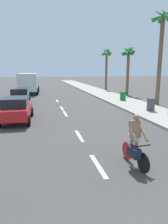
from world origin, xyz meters
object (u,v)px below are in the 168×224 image
object	(u,v)px
cyclist	(135,143)
palm_tree_distant	(107,57)
palm_tree_far	(128,56)
parked_car_red	(16,108)
trash_bin_near	(151,104)
palm_tree_mid	(162,35)
parked_car_teal	(20,96)
trash_bin_far	(123,96)
delivery_truck	(29,83)

from	to	relation	value
cyclist	palm_tree_distant	distance (m)	27.76
palm_tree_far	palm_tree_distant	xyz separation A→B (m)	(-0.49, 7.19, 0.39)
parked_car_red	trash_bin_near	world-z (taller)	parked_car_red
parked_car_red	palm_tree_mid	size ratio (longest dim) A/B	0.47
parked_car_teal	parked_car_red	bearing A→B (deg)	-87.97
cyclist	trash_bin_far	size ratio (longest dim) A/B	2.02
parked_car_red	trash_bin_near	bearing A→B (deg)	5.67
cyclist	delivery_truck	distance (m)	23.78
delivery_truck	palm_tree_distant	bearing A→B (deg)	15.23
trash_bin_near	trash_bin_far	bearing A→B (deg)	88.59
parked_car_red	palm_tree_far	xyz separation A→B (m)	(12.92, 11.60, 4.13)
cyclist	trash_bin_far	bearing A→B (deg)	-116.64
delivery_truck	trash_bin_far	bearing A→B (deg)	-42.06
parked_car_red	palm_tree_far	size ratio (longest dim) A/B	0.63
parked_car_teal	palm_tree_mid	world-z (taller)	palm_tree_mid
cyclist	delivery_truck	bearing A→B (deg)	-84.04
palm_tree_mid	palm_tree_distant	xyz separation A→B (m)	(0.03, 15.11, -0.99)
palm_tree_far	palm_tree_distant	size ratio (longest dim) A/B	0.93
cyclist	parked_car_red	bearing A→B (deg)	-63.33
palm_tree_mid	parked_car_teal	bearing A→B (deg)	166.73
parked_car_teal	trash_bin_near	world-z (taller)	parked_car_teal
parked_car_teal	cyclist	bearing A→B (deg)	-71.74
delivery_truck	cyclist	bearing A→B (deg)	-77.20
palm_tree_mid	trash_bin_near	distance (m)	6.95
trash_bin_near	parked_car_red	bearing A→B (deg)	-176.63
trash_bin_far	palm_tree_mid	bearing A→B (deg)	-47.95
parked_car_red	delivery_truck	xyz separation A→B (m)	(0.13, 15.92, 0.67)
delivery_truck	trash_bin_far	size ratio (longest dim) A/B	7.01
palm_tree_distant	trash_bin_near	world-z (taller)	palm_tree_distant
parked_car_teal	trash_bin_near	bearing A→B (deg)	-31.52
palm_tree_far	delivery_truck	bearing A→B (deg)	161.34
parked_car_red	parked_car_teal	size ratio (longest dim) A/B	1.03
delivery_truck	palm_tree_far	distance (m)	13.94
palm_tree_far	palm_tree_mid	bearing A→B (deg)	-93.75
cyclist	trash_bin_far	world-z (taller)	cyclist
parked_car_teal	palm_tree_far	world-z (taller)	palm_tree_far
palm_tree_distant	trash_bin_far	bearing A→B (deg)	-100.74
palm_tree_distant	trash_bin_far	world-z (taller)	palm_tree_distant
delivery_truck	trash_bin_far	distance (m)	13.87
parked_car_red	delivery_truck	bearing A→B (deg)	91.82
palm_tree_far	trash_bin_near	world-z (taller)	palm_tree_far
palm_tree_distant	trash_bin_far	distance (m)	13.60
trash_bin_far	trash_bin_near	bearing A→B (deg)	-91.41
cyclist	trash_bin_near	world-z (taller)	cyclist
parked_car_red	trash_bin_far	world-z (taller)	parked_car_red
delivery_truck	palm_tree_mid	size ratio (longest dim) A/B	0.73
delivery_truck	trash_bin_near	bearing A→B (deg)	-55.34
palm_tree_mid	palm_tree_far	size ratio (longest dim) A/B	1.35
palm_tree_mid	trash_bin_far	world-z (taller)	palm_tree_mid
cyclist	trash_bin_far	distance (m)	14.79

